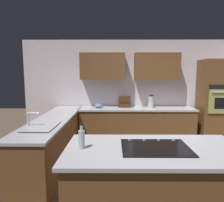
{
  "coord_description": "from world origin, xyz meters",
  "views": [
    {
      "loc": [
        0.67,
        3.3,
        1.73
      ],
      "look_at": [
        0.71,
        -0.95,
        1.17
      ],
      "focal_mm": 32.94,
      "sensor_mm": 36.0,
      "label": 1
    }
  ],
  "objects_px": {
    "blender": "(151,102)",
    "wall_oven": "(216,102)",
    "oil_bottle": "(82,139)",
    "mixing_bowl": "(98,106)",
    "sink_unit": "(41,126)",
    "spice_rack": "(124,102)",
    "cooktop": "(155,147)"
  },
  "relations": [
    {
      "from": "blender",
      "to": "wall_oven",
      "type": "bearing_deg",
      "value": 179.37
    },
    {
      "from": "cooktop",
      "to": "oil_bottle",
      "type": "xyz_separation_m",
      "value": [
        0.83,
        0.03,
        0.11
      ]
    },
    {
      "from": "cooktop",
      "to": "spice_rack",
      "type": "relative_size",
      "value": 2.53
    },
    {
      "from": "spice_rack",
      "to": "sink_unit",
      "type": "bearing_deg",
      "value": 53.57
    },
    {
      "from": "sink_unit",
      "to": "blender",
      "type": "relative_size",
      "value": 2.16
    },
    {
      "from": "spice_rack",
      "to": "oil_bottle",
      "type": "height_order",
      "value": "spice_rack"
    },
    {
      "from": "wall_oven",
      "to": "mixing_bowl",
      "type": "bearing_deg",
      "value": -0.35
    },
    {
      "from": "mixing_bowl",
      "to": "sink_unit",
      "type": "bearing_deg",
      "value": 67.39
    },
    {
      "from": "sink_unit",
      "to": "wall_oven",
      "type": "bearing_deg",
      "value": -153.28
    },
    {
      "from": "sink_unit",
      "to": "mixing_bowl",
      "type": "bearing_deg",
      "value": -112.61
    },
    {
      "from": "sink_unit",
      "to": "spice_rack",
      "type": "relative_size",
      "value": 2.33
    },
    {
      "from": "wall_oven",
      "to": "mixing_bowl",
      "type": "relative_size",
      "value": 11.0
    },
    {
      "from": "cooktop",
      "to": "oil_bottle",
      "type": "bearing_deg",
      "value": 1.99
    },
    {
      "from": "wall_oven",
      "to": "spice_rack",
      "type": "xyz_separation_m",
      "value": [
        2.25,
        -0.08,
        0.0
      ]
    },
    {
      "from": "blender",
      "to": "oil_bottle",
      "type": "relative_size",
      "value": 1.12
    },
    {
      "from": "sink_unit",
      "to": "cooktop",
      "type": "bearing_deg",
      "value": 150.49
    },
    {
      "from": "sink_unit",
      "to": "oil_bottle",
      "type": "relative_size",
      "value": 2.42
    },
    {
      "from": "sink_unit",
      "to": "cooktop",
      "type": "xyz_separation_m",
      "value": [
        -1.63,
        0.92,
        -0.01
      ]
    },
    {
      "from": "mixing_bowl",
      "to": "spice_rack",
      "type": "bearing_deg",
      "value": -174.16
    },
    {
      "from": "wall_oven",
      "to": "spice_rack",
      "type": "distance_m",
      "value": 2.25
    },
    {
      "from": "blender",
      "to": "spice_rack",
      "type": "distance_m",
      "value": 0.65
    },
    {
      "from": "blender",
      "to": "oil_bottle",
      "type": "xyz_separation_m",
      "value": [
        1.28,
        2.82,
        -0.02
      ]
    },
    {
      "from": "blender",
      "to": "oil_bottle",
      "type": "height_order",
      "value": "blender"
    },
    {
      "from": "cooktop",
      "to": "mixing_bowl",
      "type": "bearing_deg",
      "value": -73.06
    },
    {
      "from": "oil_bottle",
      "to": "wall_oven",
      "type": "bearing_deg",
      "value": -135.77
    },
    {
      "from": "cooktop",
      "to": "spice_rack",
      "type": "height_order",
      "value": "spice_rack"
    },
    {
      "from": "cooktop",
      "to": "blender",
      "type": "xyz_separation_m",
      "value": [
        -0.45,
        -2.79,
        0.13
      ]
    },
    {
      "from": "wall_oven",
      "to": "oil_bottle",
      "type": "relative_size",
      "value": 7.21
    },
    {
      "from": "cooktop",
      "to": "blender",
      "type": "relative_size",
      "value": 2.34
    },
    {
      "from": "mixing_bowl",
      "to": "oil_bottle",
      "type": "height_order",
      "value": "oil_bottle"
    },
    {
      "from": "sink_unit",
      "to": "blender",
      "type": "xyz_separation_m",
      "value": [
        -2.08,
        -1.87,
        0.12
      ]
    },
    {
      "from": "wall_oven",
      "to": "mixing_bowl",
      "type": "xyz_separation_m",
      "value": [
        2.9,
        -0.02,
        -0.09
      ]
    }
  ]
}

